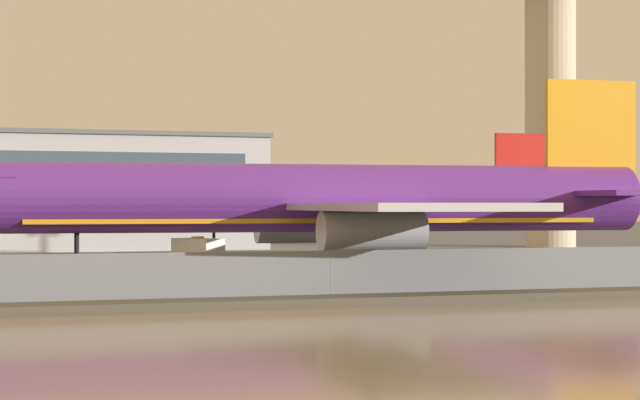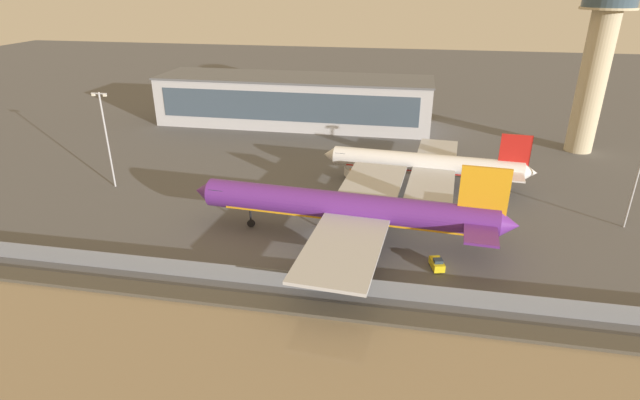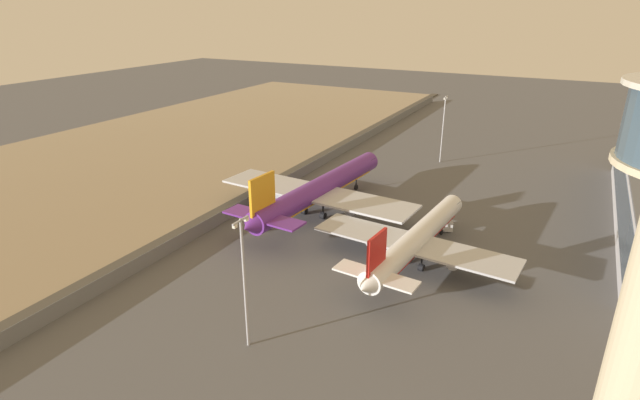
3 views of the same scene
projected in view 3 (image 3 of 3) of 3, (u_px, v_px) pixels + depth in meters
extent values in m
plane|color=#565659|center=(332.00, 204.00, 116.58)|extent=(500.00, 500.00, 0.00)
cube|color=#937F60|center=(117.00, 163.00, 147.36)|extent=(320.00, 98.00, 0.01)
cube|color=#474238|center=(259.00, 189.00, 125.38)|extent=(320.00, 3.00, 0.50)
cube|color=slate|center=(274.00, 188.00, 123.02)|extent=(280.00, 0.08, 2.73)
cylinder|color=slate|center=(404.00, 115.00, 203.68)|extent=(0.10, 0.10, 2.73)
cylinder|color=slate|center=(274.00, 188.00, 123.02)|extent=(0.10, 0.10, 2.73)
cylinder|color=#602889|center=(321.00, 187.00, 110.73)|extent=(47.33, 8.29, 4.70)
cone|color=#602889|center=(372.00, 160.00, 130.30)|extent=(3.39, 4.69, 4.47)
cone|color=#602889|center=(250.00, 227.00, 91.16)|extent=(3.37, 4.45, 4.23)
cube|color=#232D3D|center=(366.00, 161.00, 127.58)|extent=(2.88, 4.18, 1.41)
cube|color=orange|center=(321.00, 193.00, 111.20)|extent=(40.21, 6.81, 0.85)
cube|color=#B7BABF|center=(274.00, 184.00, 114.69)|extent=(12.06, 23.34, 0.47)
cube|color=#B7BABF|center=(362.00, 203.00, 103.49)|extent=(12.06, 23.34, 0.47)
cylinder|color=#B7BABF|center=(285.00, 190.00, 115.47)|extent=(6.77, 3.08, 2.59)
cylinder|color=#B7BABF|center=(357.00, 206.00, 106.06)|extent=(6.77, 3.08, 2.59)
cube|color=orange|center=(262.00, 196.00, 92.68)|extent=(7.09, 1.10, 7.99)
cube|color=#602889|center=(247.00, 213.00, 96.33)|extent=(5.33, 8.63, 0.38)
cube|color=#602889|center=(281.00, 222.00, 92.22)|extent=(5.33, 8.63, 0.38)
cylinder|color=black|center=(356.00, 182.00, 125.08)|extent=(0.33, 0.33, 2.75)
cylinder|color=black|center=(356.00, 187.00, 125.59)|extent=(1.35, 0.62, 1.32)
cylinder|color=black|center=(304.00, 205.00, 110.72)|extent=(0.38, 0.38, 2.75)
cylinder|color=black|center=(304.00, 211.00, 111.23)|extent=(1.59, 1.17, 1.51)
cylinder|color=black|center=(323.00, 210.00, 108.28)|extent=(0.38, 0.38, 2.75)
cylinder|color=black|center=(323.00, 216.00, 108.78)|extent=(1.59, 1.17, 1.51)
cylinder|color=white|center=(418.00, 237.00, 89.20)|extent=(38.16, 7.15, 3.95)
cone|color=white|center=(454.00, 202.00, 104.92)|extent=(2.87, 3.95, 3.75)
cone|color=white|center=(365.00, 287.00, 73.48)|extent=(2.86, 3.76, 3.55)
cube|color=#232D3D|center=(450.00, 204.00, 102.69)|extent=(2.45, 3.53, 1.18)
cube|color=red|center=(417.00, 243.00, 89.59)|extent=(32.42, 5.88, 0.71)
cube|color=#B7BABF|center=(367.00, 232.00, 92.46)|extent=(9.87, 18.86, 0.39)
cube|color=#B7BABF|center=(464.00, 257.00, 83.32)|extent=(9.87, 18.86, 0.39)
cylinder|color=#B7BABF|center=(377.00, 238.00, 93.09)|extent=(5.48, 2.61, 2.17)
cylinder|color=#B7BABF|center=(457.00, 259.00, 85.41)|extent=(5.48, 2.61, 2.17)
cube|color=red|center=(377.00, 254.00, 74.66)|extent=(5.71, 0.95, 6.71)
cube|color=white|center=(356.00, 270.00, 77.68)|extent=(4.35, 6.98, 0.32)
cube|color=white|center=(396.00, 282.00, 74.33)|extent=(4.35, 6.98, 0.32)
cylinder|color=black|center=(442.00, 227.00, 100.75)|extent=(0.28, 0.28, 2.31)
cylinder|color=black|center=(441.00, 232.00, 101.18)|extent=(1.14, 0.53, 1.10)
cylinder|color=black|center=(400.00, 256.00, 89.30)|extent=(0.32, 0.32, 2.31)
cylinder|color=black|center=(399.00, 261.00, 89.73)|extent=(1.34, 0.99, 1.27)
cylinder|color=black|center=(422.00, 262.00, 87.22)|extent=(0.32, 0.32, 2.31)
cylinder|color=black|center=(421.00, 267.00, 87.65)|extent=(1.34, 0.99, 1.27)
cube|color=yellow|center=(260.00, 226.00, 103.40)|extent=(2.36, 3.50, 1.11)
cube|color=#283847|center=(258.00, 222.00, 103.19)|extent=(1.52, 1.41, 0.50)
cylinder|color=black|center=(254.00, 229.00, 103.14)|extent=(0.39, 0.73, 0.70)
cylinder|color=black|center=(257.00, 226.00, 104.37)|extent=(0.39, 0.73, 0.70)
cylinder|color=black|center=(264.00, 230.00, 102.73)|extent=(0.39, 0.73, 0.70)
cylinder|color=black|center=(266.00, 227.00, 103.96)|extent=(0.39, 0.73, 0.70)
cube|color=white|center=(439.00, 225.00, 102.73)|extent=(3.96, 5.61, 2.07)
cube|color=#283847|center=(448.00, 224.00, 102.44)|extent=(2.28, 1.83, 0.83)
cube|color=orange|center=(440.00, 220.00, 102.31)|extent=(1.16, 0.87, 0.16)
cylinder|color=black|center=(446.00, 227.00, 103.77)|extent=(0.53, 0.86, 0.84)
cylinder|color=black|center=(448.00, 231.00, 102.05)|extent=(0.53, 0.86, 0.84)
cylinder|color=black|center=(431.00, 227.00, 104.02)|extent=(0.53, 0.86, 0.84)
cylinder|color=black|center=(432.00, 230.00, 102.30)|extent=(0.53, 0.86, 0.84)
cube|color=#3D4C5B|center=(621.00, 189.00, 105.05)|extent=(71.76, 0.16, 7.94)
cylinder|color=#A8A8AD|center=(245.00, 285.00, 65.15)|extent=(0.36, 0.36, 18.98)
cube|color=#A8A8AD|center=(241.00, 220.00, 61.76)|extent=(3.20, 0.24, 0.24)
cube|color=silver|center=(246.00, 219.00, 62.86)|extent=(0.60, 0.40, 0.44)
cube|color=silver|center=(235.00, 226.00, 60.89)|extent=(0.60, 0.40, 0.44)
cylinder|color=#A8A8AD|center=(443.00, 130.00, 144.25)|extent=(0.36, 0.36, 19.43)
cube|color=#A8A8AD|center=(446.00, 97.00, 140.78)|extent=(3.20, 0.24, 0.24)
cube|color=silver|center=(447.00, 97.00, 141.87)|extent=(0.60, 0.40, 0.44)
cube|color=silver|center=(445.00, 99.00, 139.90)|extent=(0.60, 0.40, 0.44)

